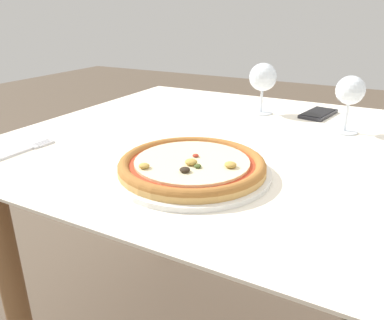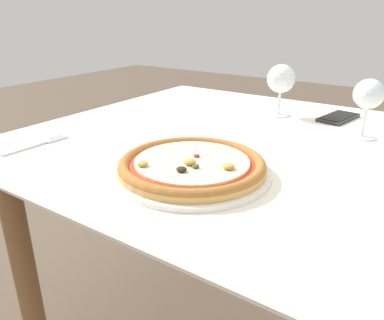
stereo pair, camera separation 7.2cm
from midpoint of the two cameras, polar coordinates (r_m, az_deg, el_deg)
name	(u,v)px [view 2 (the right image)]	position (r m, az deg, el deg)	size (l,w,h in m)	color
dining_table	(271,180)	(0.95, 14.16, -2.98)	(1.25, 0.99, 0.74)	brown
pizza_plate	(192,166)	(0.73, 2.84, -1.00)	(0.31, 0.31, 0.04)	white
fork	(37,144)	(0.95, -20.52, 2.19)	(0.03, 0.17, 0.00)	silver
wine_glass_far_left	(368,96)	(1.03, 27.18, 8.62)	(0.07, 0.07, 0.15)	silver
wine_glass_far_right	(281,80)	(1.17, 15.20, 11.68)	(0.08, 0.08, 0.15)	silver
cell_phone	(338,117)	(1.20, 23.06, 5.96)	(0.10, 0.15, 0.01)	#232328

